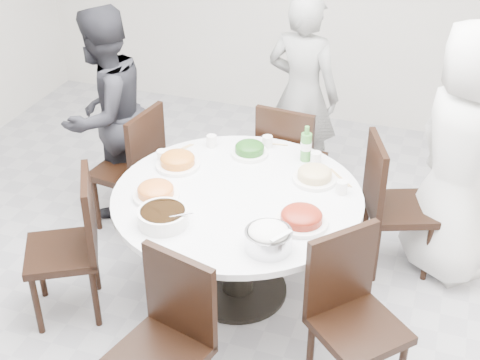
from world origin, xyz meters
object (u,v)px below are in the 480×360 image
(diner_left, at_px, (106,115))
(chair_s, at_px, (158,353))
(diner_middle, at_px, (302,95))
(chair_nw, at_px, (126,168))
(diner_right, at_px, (463,155))
(rice_bowl, at_px, (268,240))
(chair_ne, at_px, (400,206))
(chair_n, at_px, (292,159))
(dining_table, at_px, (237,245))
(chair_se, at_px, (359,326))
(beverage_bottle, at_px, (306,143))
(soup_bowl, at_px, (163,217))
(chair_sw, at_px, (61,249))

(diner_left, bearing_deg, chair_s, 47.64)
(diner_middle, xyz_separation_m, diner_left, (-1.26, -0.78, -0.01))
(chair_nw, height_order, diner_middle, diner_middle)
(diner_right, xyz_separation_m, rice_bowl, (-0.91, -1.16, -0.06))
(diner_middle, bearing_deg, chair_ne, 147.35)
(rice_bowl, bearing_deg, chair_n, 99.40)
(dining_table, relative_size, diner_right, 0.87)
(chair_n, height_order, diner_left, diner_left)
(chair_s, distance_m, chair_se, 1.03)
(beverage_bottle, bearing_deg, dining_table, -118.18)
(chair_s, distance_m, diner_left, 2.11)
(soup_bowl, bearing_deg, chair_ne, 40.53)
(chair_n, xyz_separation_m, chair_s, (-0.13, -2.06, 0.00))
(chair_se, xyz_separation_m, beverage_bottle, (-0.57, 1.10, 0.40))
(chair_se, xyz_separation_m, rice_bowl, (-0.53, 0.13, 0.33))
(rice_bowl, distance_m, beverage_bottle, 0.98)
(rice_bowl, bearing_deg, chair_se, -13.42)
(diner_left, bearing_deg, rice_bowl, 67.94)
(chair_n, height_order, diner_middle, diner_middle)
(chair_se, bearing_deg, chair_nw, 102.87)
(dining_table, bearing_deg, chair_nw, 154.45)
(diner_middle, distance_m, rice_bowl, 1.89)
(chair_nw, bearing_deg, beverage_bottle, 100.00)
(chair_sw, relative_size, chair_se, 1.00)
(chair_ne, bearing_deg, chair_se, 156.35)
(chair_n, relative_size, chair_se, 1.00)
(chair_ne, xyz_separation_m, soup_bowl, (-1.21, -1.03, 0.32))
(chair_se, bearing_deg, chair_ne, 39.58)
(chair_sw, xyz_separation_m, beverage_bottle, (1.22, 1.03, 0.40))
(chair_sw, relative_size, soup_bowl, 3.36)
(chair_se, bearing_deg, diner_left, 102.06)
(chair_se, distance_m, diner_middle, 2.18)
(beverage_bottle, bearing_deg, rice_bowl, -87.58)
(chair_se, bearing_deg, rice_bowl, 118.98)
(diner_right, bearing_deg, diner_middle, 19.59)
(chair_se, bearing_deg, chair_n, 68.68)
(chair_n, relative_size, diner_middle, 0.60)
(chair_n, height_order, diner_right, diner_right)
(dining_table, bearing_deg, chair_se, -33.84)
(diner_left, bearing_deg, soup_bowl, 54.42)
(dining_table, distance_m, chair_n, 0.99)
(diner_middle, height_order, diner_left, diner_middle)
(chair_s, relative_size, chair_se, 1.00)
(chair_ne, height_order, chair_sw, same)
(chair_n, distance_m, soup_bowl, 1.48)
(chair_nw, bearing_deg, chair_s, 39.65)
(dining_table, relative_size, chair_sw, 1.58)
(diner_middle, relative_size, soup_bowl, 5.61)
(diner_left, bearing_deg, beverage_bottle, 98.76)
(chair_s, bearing_deg, dining_table, 102.96)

